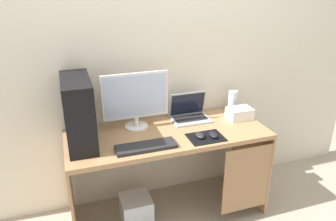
# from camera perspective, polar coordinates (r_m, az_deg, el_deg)

# --- Properties ---
(ground_plane) EXTENTS (8.00, 8.00, 0.00)m
(ground_plane) POSITION_cam_1_polar(r_m,az_deg,el_deg) (2.83, 0.00, -17.40)
(ground_plane) COLOR #9E9384
(wall_back) EXTENTS (4.00, 0.05, 2.60)m
(wall_back) POSITION_cam_1_polar(r_m,az_deg,el_deg) (2.54, -2.43, 10.81)
(wall_back) COLOR beige
(wall_back) RESTS_ON ground_plane
(desk) EXTENTS (1.52, 0.60, 0.74)m
(desk) POSITION_cam_1_polar(r_m,az_deg,el_deg) (2.49, 0.52, -6.95)
(desk) COLOR #A37A51
(desk) RESTS_ON ground_plane
(pc_tower) EXTENTS (0.19, 0.47, 0.48)m
(pc_tower) POSITION_cam_1_polar(r_m,az_deg,el_deg) (2.26, -15.65, -0.25)
(pc_tower) COLOR black
(pc_tower) RESTS_ON desk
(monitor) EXTENTS (0.51, 0.18, 0.44)m
(monitor) POSITION_cam_1_polar(r_m,az_deg,el_deg) (2.42, -5.80, 1.98)
(monitor) COLOR white
(monitor) RESTS_ON desk
(laptop) EXTENTS (0.31, 0.21, 0.22)m
(laptop) POSITION_cam_1_polar(r_m,az_deg,el_deg) (2.64, 3.87, -0.59)
(laptop) COLOR #9EA3A8
(laptop) RESTS_ON desk
(speaker) EXTENTS (0.08, 0.08, 0.19)m
(speaker) POSITION_cam_1_polar(r_m,az_deg,el_deg) (2.82, 11.44, 1.63)
(speaker) COLOR #B7BCC6
(speaker) RESTS_ON desk
(projector) EXTENTS (0.20, 0.14, 0.09)m
(projector) POSITION_cam_1_polar(r_m,az_deg,el_deg) (2.70, 12.65, -0.53)
(projector) COLOR white
(projector) RESTS_ON desk
(keyboard) EXTENTS (0.42, 0.14, 0.02)m
(keyboard) POSITION_cam_1_polar(r_m,az_deg,el_deg) (2.21, -3.94, -6.44)
(keyboard) COLOR #232326
(keyboard) RESTS_ON desk
(mousepad) EXTENTS (0.26, 0.20, 0.00)m
(mousepad) POSITION_cam_1_polar(r_m,az_deg,el_deg) (2.36, 6.77, -4.78)
(mousepad) COLOR black
(mousepad) RESTS_ON desk
(mouse_left) EXTENTS (0.06, 0.10, 0.03)m
(mouse_left) POSITION_cam_1_polar(r_m,az_deg,el_deg) (2.34, 5.69, -4.42)
(mouse_left) COLOR #232326
(mouse_left) RESTS_ON mousepad
(mouse_right) EXTENTS (0.06, 0.10, 0.03)m
(mouse_right) POSITION_cam_1_polar(r_m,az_deg,el_deg) (2.36, 8.05, -4.33)
(mouse_right) COLOR black
(mouse_right) RESTS_ON mousepad
(subwoofer) EXTENTS (0.23, 0.23, 0.23)m
(subwoofer) POSITION_cam_1_polar(r_m,az_deg,el_deg) (2.67, -5.70, -17.25)
(subwoofer) COLOR #B7BCC6
(subwoofer) RESTS_ON ground_plane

